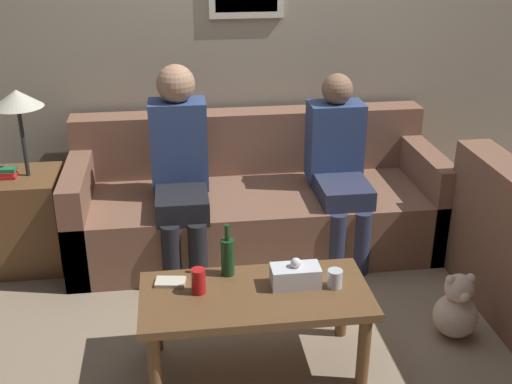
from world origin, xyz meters
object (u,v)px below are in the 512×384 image
Objects in this scene: drinking_glass at (335,279)px; person_right at (339,162)px; person_left at (180,162)px; coffee_table at (256,304)px; teddy_bear at (456,309)px; couch_main at (255,203)px; wine_bottle at (228,256)px.

person_right is (0.30, 1.12, 0.14)m from drinking_glass.
drinking_glass is at bearing -58.21° from person_left.
coffee_table is at bearing -120.90° from person_right.
teddy_bear is at bearing 9.20° from drinking_glass.
couch_main is 1.47m from teddy_bear.
couch_main reaches higher than coffee_table.
couch_main is at bearing 19.41° from person_left.
wine_bottle is 1.23m from person_right.
drinking_glass is 1.31m from person_left.
teddy_bear is at bearing -35.96° from person_left.
wine_bottle is at bearing -104.33° from couch_main.
teddy_bear is (1.17, -0.07, -0.36)m from wine_bottle.
person_right is (0.78, 0.94, 0.08)m from wine_bottle.
person_right is (0.98, 0.02, -0.06)m from person_left.
teddy_bear is (1.06, 0.11, -0.20)m from coffee_table.
couch_main is 2.18× the size of coffee_table.
drinking_glass is (0.48, -0.18, -0.06)m from wine_bottle.
drinking_glass is at bearing -104.88° from person_right.
couch_main is at bearing 163.59° from person_right.
drinking_glass is 0.76m from teddy_bear.
coffee_table is 0.39m from drinking_glass.
person_right is at bearing 59.10° from coffee_table.
couch_main is 0.63m from person_left.
couch_main is at bearing 82.49° from coffee_table.
teddy_bear is (0.68, 0.11, -0.31)m from drinking_glass.
couch_main is 0.61m from person_right.
person_right is at bearing 110.87° from teddy_bear.
drinking_glass is (0.21, -1.27, 0.18)m from couch_main.
coffee_table is 1.33m from person_right.
wine_bottle is at bearing 176.54° from teddy_bear.
wine_bottle reaches higher than coffee_table.
couch_main is 8.76× the size of wine_bottle.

